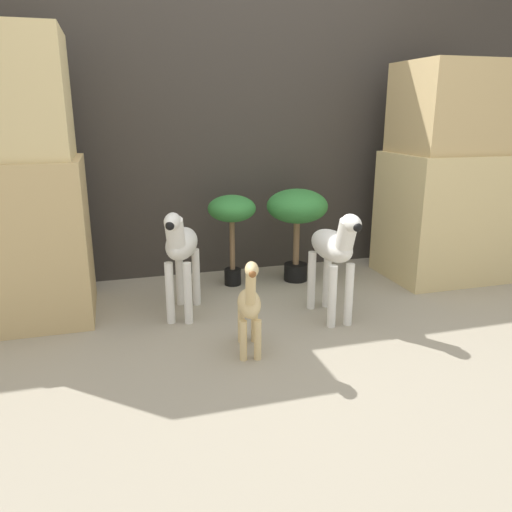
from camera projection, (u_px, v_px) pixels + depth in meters
The scene contains 9 objects.
ground_plane at pixel (303, 354), 2.42m from camera, with size 14.00×14.00×0.00m, color #9E937F.
wall_back at pixel (232, 116), 3.43m from camera, with size 6.40×0.08×2.20m.
rock_pillar_left at pixel (4, 189), 2.64m from camera, with size 0.80×0.61×1.53m.
rock_pillar_right at pixel (450, 179), 3.39m from camera, with size 0.80×0.61×1.44m.
zebra_right at pixel (334, 251), 2.73m from camera, with size 0.17×0.50×0.64m.
zebra_left at pixel (181, 249), 2.77m from camera, with size 0.28×0.50×0.64m.
giraffe_figurine at pixel (249, 304), 2.36m from camera, with size 0.17×0.39×0.51m.
potted_palm_front at pixel (232, 214), 3.25m from camera, with size 0.31×0.31×0.61m.
potted_palm_back at pixel (297, 211), 3.34m from camera, with size 0.41×0.41×0.63m.
Camera 1 is at (-0.83, -2.04, 1.14)m, focal length 35.00 mm.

